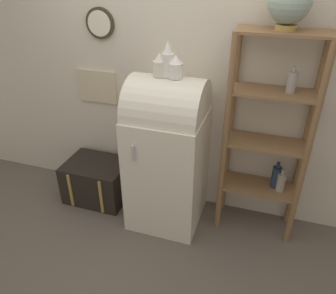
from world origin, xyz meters
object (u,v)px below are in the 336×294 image
at_px(refrigerator, 168,151).
at_px(vase_center, 168,60).
at_px(globe, 290,2).
at_px(vase_right, 176,67).
at_px(vase_left, 160,65).
at_px(suitcase_trunk, 98,180).

distance_m(refrigerator, vase_center, 0.82).
bearing_deg(vase_center, globe, 8.53).
bearing_deg(refrigerator, vase_right, -6.82).
bearing_deg(vase_right, vase_center, 167.12).
height_order(globe, vase_left, globe).
relative_size(suitcase_trunk, vase_right, 3.45).
bearing_deg(suitcase_trunk, vase_left, -3.68).
relative_size(suitcase_trunk, vase_center, 2.24).
relative_size(vase_left, vase_center, 0.66).
relative_size(globe, vase_center, 1.19).
height_order(vase_center, vase_right, vase_center).
bearing_deg(globe, vase_left, -171.65).
xyz_separation_m(globe, vase_right, (-0.76, -0.14, -0.48)).
relative_size(refrigerator, globe, 4.28).
xyz_separation_m(suitcase_trunk, vase_right, (0.87, -0.06, 1.31)).
bearing_deg(refrigerator, globe, 9.09).
bearing_deg(vase_right, globe, 10.50).
bearing_deg(vase_center, vase_right, -12.88).
bearing_deg(vase_left, refrigerator, -1.09).
relative_size(suitcase_trunk, vase_left, 3.38).
bearing_deg(vase_center, refrigerator, -74.96).
distance_m(vase_left, vase_center, 0.08).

